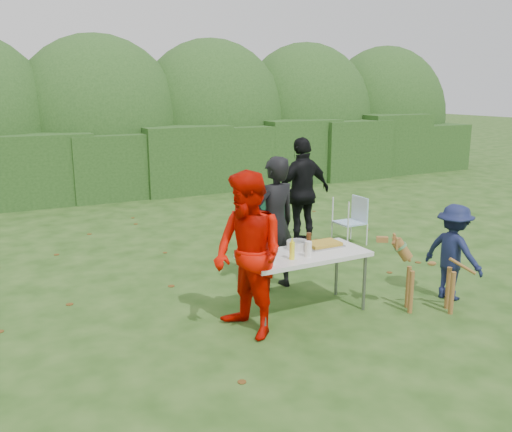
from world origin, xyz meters
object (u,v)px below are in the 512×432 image
dog (431,275)px  mustard_bottle (292,251)px  person_red_jacket (248,255)px  camping_chair (264,231)px  folding_table (304,257)px  child (453,252)px  paper_towel_roll (252,245)px  lawn_chair (350,221)px  person_black_puffy (303,192)px  ketchup_bottle (272,251)px  person_cook (274,224)px  beer_bottle (309,243)px

dog → mustard_bottle: (-1.62, 0.53, 0.39)m
person_red_jacket → camping_chair: person_red_jacket is taller
folding_table → person_red_jacket: 0.89m
child → paper_towel_roll: child is taller
person_red_jacket → paper_towel_roll: person_red_jacket is taller
folding_table → lawn_chair: size_ratio=1.84×
person_black_puffy → dog: bearing=81.8°
child → paper_towel_roll: (-2.49, 0.67, 0.26)m
dog → paper_towel_roll: (-1.97, 0.83, 0.42)m
ketchup_bottle → paper_towel_roll: paper_towel_roll is taller
person_red_jacket → lawn_chair: person_red_jacket is taller
child → person_red_jacket: bearing=73.8°
person_black_puffy → lawn_chair: size_ratio=2.25×
folding_table → camping_chair: 2.10m
person_cook → mustard_bottle: size_ratio=8.87×
folding_table → mustard_bottle: bearing=-151.6°
ketchup_bottle → lawn_chair: bearing=38.3°
dog → beer_bottle: size_ratio=3.96×
dog → mustard_bottle: size_ratio=4.76×
person_red_jacket → dog: 2.29m
folding_table → mustard_bottle: (-0.25, -0.14, 0.15)m
person_cook → child: (1.80, -1.37, -0.28)m
camping_chair → lawn_chair: 1.72m
person_red_jacket → mustard_bottle: size_ratio=8.95×
paper_towel_roll → person_red_jacket: bearing=-122.0°
ketchup_bottle → beer_bottle: beer_bottle is taller
mustard_bottle → ketchup_bottle: bearing=163.4°
person_cook → person_black_puffy: 2.08m
person_red_jacket → dog: (2.20, -0.45, -0.44)m
dog → person_cook: bearing=-18.8°
child → mustard_bottle: 2.19m
person_red_jacket → beer_bottle: bearing=92.0°
person_black_puffy → paper_towel_roll: bearing=41.0°
person_black_puffy → ketchup_bottle: (-1.98, -2.47, -0.07)m
person_black_puffy → camping_chair: person_black_puffy is taller
person_cook → person_red_jacket: person_red_jacket is taller
folding_table → child: size_ratio=1.23×
person_cook → child: 2.28m
folding_table → child: (1.89, -0.50, -0.07)m
camping_chair → lawn_chair: bearing=151.4°
folding_table → person_black_puffy: (1.50, 2.40, 0.23)m
person_cook → person_black_puffy: person_black_puffy is taller
child → beer_bottle: size_ratio=5.10×
person_black_puffy → ketchup_bottle: 3.17m
person_black_puffy → beer_bottle: (-1.45, -2.41, -0.06)m
paper_towel_roll → person_black_puffy: bearing=46.6°
person_cook → dog: bearing=121.6°
folding_table → person_red_jacket: person_red_jacket is taller
person_black_puffy → beer_bottle: size_ratio=7.64×
dog → paper_towel_roll: 2.18m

